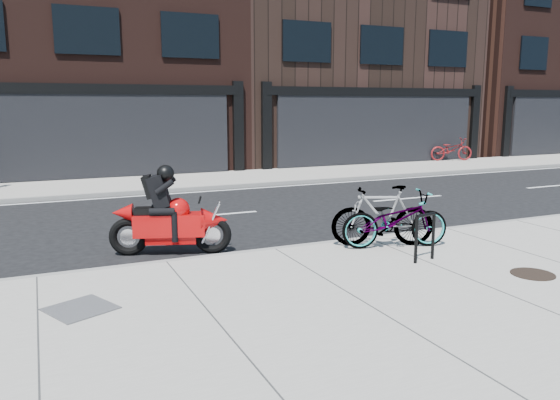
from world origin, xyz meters
name	(u,v)px	position (x,y,z in m)	size (l,w,h in m)	color
ground	(238,233)	(0.00, 0.00, 0.00)	(120.00, 120.00, 0.00)	black
sidewalk_near	(365,308)	(0.00, -5.00, 0.07)	(60.00, 6.00, 0.13)	gray
sidewalk_far	(162,183)	(0.00, 7.75, 0.07)	(60.00, 3.50, 0.13)	gray
building_mideast	(325,34)	(10.00, 14.50, 6.25)	(12.00, 10.00, 12.50)	black
building_east	(502,40)	(22.00, 14.50, 6.50)	(10.00, 10.00, 13.00)	black
bike_rack	(425,233)	(1.98, -3.73, 0.61)	(0.48, 0.14, 0.82)	black
bicycle_front	(395,219)	(2.05, -2.78, 0.65)	(0.70, 1.99, 1.05)	gray
bicycle_rear	(383,216)	(1.90, -2.60, 0.70)	(0.54, 1.90, 1.14)	gray
motorcycle	(175,218)	(-1.63, -1.13, 0.68)	(2.17, 1.07, 1.67)	black
bicycle_far	(451,149)	(13.72, 9.00, 0.65)	(0.69, 1.98, 1.04)	maroon
manhole_cover	(533,274)	(3.05, -5.02, 0.14)	(0.66, 0.66, 0.01)	black
utility_grate	(80,309)	(-3.49, -3.68, 0.14)	(0.75, 0.75, 0.01)	#515154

